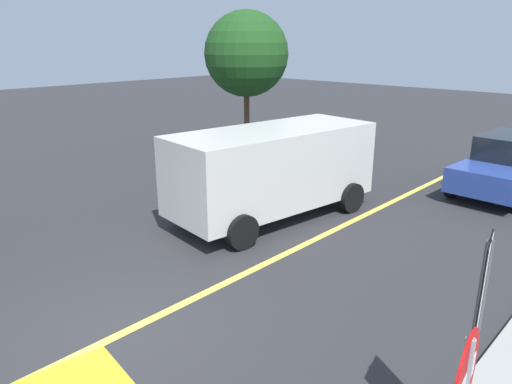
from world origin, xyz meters
name	(u,v)px	position (x,y,z in m)	size (l,w,h in m)	color
ground_plane	(113,338)	(0.00, 0.00, 0.00)	(80.00, 80.00, 0.00)	#2D2D30
lane_marking_centre	(253,270)	(3.00, 0.00, 0.01)	(28.00, 0.16, 0.01)	#E0D14C
speed_limit_sign	(479,314)	(1.31, -4.52, 1.76)	(0.53, 0.14, 2.52)	#4C4C51
white_van	(274,167)	(5.46, 1.64, 1.27)	(5.40, 2.76, 2.20)	silver
car_blue_crossing	(510,164)	(11.54, -1.95, 0.82)	(4.45, 2.16, 1.65)	#2D479E
tree_left_verge	(246,54)	(9.84, 6.82, 3.70)	(3.05, 3.05, 5.24)	#513823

